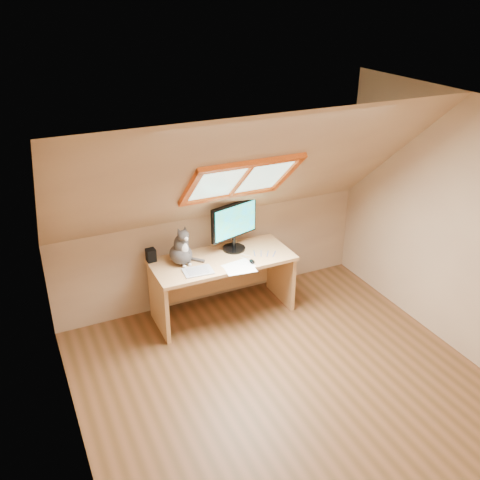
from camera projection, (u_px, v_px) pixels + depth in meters
ground at (291, 391)px, 4.67m from camera, size 3.50×3.50×0.00m
room_shell at (305, 250)px, 3.97m from camera, size 3.52×3.52×2.41m
desk at (220, 273)px, 5.63m from camera, size 1.46×0.64×0.67m
monitor at (234, 224)px, 5.53m from camera, size 0.56×0.24×0.52m
cat at (181, 250)px, 5.33m from camera, size 0.28×0.32×0.42m
desk_speaker at (151, 255)px, 5.40m from camera, size 0.10×0.10×0.13m
graphics_tablet at (198, 271)px, 5.23m from camera, size 0.30×0.22×0.01m
mouse at (252, 261)px, 5.39m from camera, size 0.07×0.10×0.03m
papers at (231, 270)px, 5.27m from camera, size 0.33×0.27×0.00m
cables at (257, 256)px, 5.52m from camera, size 0.51×0.26×0.01m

